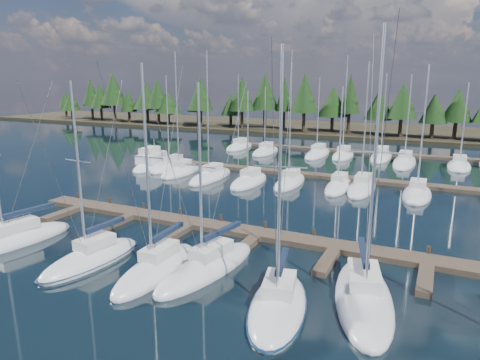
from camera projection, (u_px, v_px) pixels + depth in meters
The scene contains 13 objects.
ground at pixel (306, 198), 43.86m from camera, with size 260.00×260.00×0.00m, color black.
far_shore at pixel (384, 131), 96.47m from camera, with size 220.00×30.00×0.60m, color #302A1A.
main_dock at pixel (257, 236), 32.71m from camera, with size 44.00×6.13×0.90m.
back_docks at pixel (346, 163), 61.01m from camera, with size 50.00×21.80×0.40m.
front_sailboat_0 at pixel (12, 241), 31.61m from camera, with size 4.18×9.77×12.60m.
front_sailboat_1 at pixel (92, 259), 28.50m from camera, with size 3.44×8.37×12.68m.
front_sailboat_2 at pixel (157, 268), 27.01m from camera, with size 2.91×8.52×13.65m.
front_sailboat_3 at pixel (207, 267), 27.19m from camera, with size 3.97×9.60×12.60m.
front_sailboat_4 at pixel (278, 306), 22.58m from camera, with size 4.71×8.56×14.31m.
front_sailboat_5 at pixel (364, 297), 23.49m from camera, with size 5.34×10.34×15.31m.
back_sailboat_rows at pixel (339, 169), 56.91m from camera, with size 47.54×33.08×16.43m.
motor_yacht_left at pixel (152, 163), 59.24m from camera, with size 4.64×9.67×4.64m.
tree_line at pixel (365, 102), 87.60m from camera, with size 183.78×11.93×12.83m.
Camera 1 is at (12.08, -11.02, 12.00)m, focal length 32.00 mm.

